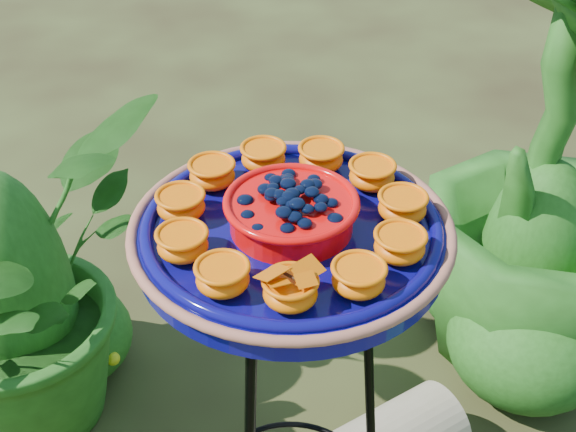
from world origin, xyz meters
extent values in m
torus|color=black|center=(-0.03, -0.08, 0.90)|extent=(0.34, 0.34, 0.02)
cylinder|color=black|center=(-0.08, 0.06, 0.45)|extent=(0.05, 0.09, 0.90)
cylinder|color=#09075C|center=(-0.03, -0.08, 0.93)|extent=(0.59, 0.59, 0.04)
torus|color=#A05C48|center=(-0.03, -0.08, 0.95)|extent=(0.48, 0.48, 0.02)
torus|color=#09075C|center=(-0.03, -0.08, 0.95)|extent=(0.44, 0.44, 0.02)
cylinder|color=red|center=(-0.03, -0.08, 0.97)|extent=(0.23, 0.23, 0.04)
torus|color=red|center=(-0.03, -0.08, 1.00)|extent=(0.20, 0.20, 0.01)
ellipsoid|color=black|center=(-0.03, -0.08, 1.00)|extent=(0.16, 0.16, 0.03)
ellipsoid|color=#ED5C02|center=(0.11, 0.01, 0.97)|extent=(0.07, 0.07, 0.04)
cylinder|color=orange|center=(0.11, 0.01, 0.99)|extent=(0.07, 0.07, 0.01)
ellipsoid|color=#ED5C02|center=(0.04, 0.07, 0.97)|extent=(0.07, 0.07, 0.04)
cylinder|color=orange|center=(0.04, 0.07, 0.99)|extent=(0.07, 0.07, 0.01)
ellipsoid|color=#ED5C02|center=(-0.05, 0.09, 0.97)|extent=(0.07, 0.07, 0.04)
cylinder|color=orange|center=(-0.05, 0.09, 0.99)|extent=(0.07, 0.07, 0.01)
ellipsoid|color=#ED5C02|center=(-0.14, 0.05, 0.97)|extent=(0.07, 0.07, 0.04)
cylinder|color=orange|center=(-0.14, 0.05, 0.99)|extent=(0.07, 0.07, 0.01)
ellipsoid|color=#ED5C02|center=(-0.19, -0.02, 0.97)|extent=(0.07, 0.07, 0.04)
cylinder|color=orange|center=(-0.19, -0.02, 0.99)|extent=(0.07, 0.07, 0.01)
ellipsoid|color=#ED5C02|center=(-0.19, -0.12, 0.97)|extent=(0.07, 0.07, 0.04)
cylinder|color=orange|center=(-0.19, -0.12, 0.99)|extent=(0.07, 0.07, 0.01)
ellipsoid|color=#ED5C02|center=(-0.14, -0.20, 0.97)|extent=(0.07, 0.07, 0.04)
cylinder|color=orange|center=(-0.14, -0.20, 0.99)|extent=(0.07, 0.07, 0.01)
ellipsoid|color=#ED5C02|center=(-0.06, -0.24, 0.97)|extent=(0.07, 0.07, 0.04)
cylinder|color=orange|center=(-0.06, -0.24, 0.99)|extent=(0.07, 0.07, 0.01)
ellipsoid|color=#ED5C02|center=(0.03, -0.23, 0.97)|extent=(0.07, 0.07, 0.04)
cylinder|color=orange|center=(0.03, -0.23, 0.99)|extent=(0.07, 0.07, 0.01)
ellipsoid|color=#ED5C02|center=(0.10, -0.17, 0.97)|extent=(0.07, 0.07, 0.04)
cylinder|color=orange|center=(0.10, -0.17, 0.99)|extent=(0.07, 0.07, 0.01)
ellipsoid|color=#ED5C02|center=(0.13, -0.08, 0.97)|extent=(0.07, 0.07, 0.04)
cylinder|color=orange|center=(0.13, -0.08, 0.99)|extent=(0.07, 0.07, 0.01)
cylinder|color=black|center=(-0.06, -0.24, 1.00)|extent=(0.02, 0.02, 0.00)
cube|color=orange|center=(-0.08, -0.23, 1.00)|extent=(0.05, 0.05, 0.01)
cube|color=orange|center=(-0.04, -0.23, 1.00)|extent=(0.05, 0.05, 0.01)
imported|color=#1F4F15|center=(-0.60, 0.53, 0.41)|extent=(0.92, 0.96, 0.82)
imported|color=#1F4F15|center=(0.72, 0.52, 0.57)|extent=(0.71, 0.71, 1.14)
camera|label=1|loc=(-0.19, -1.00, 1.66)|focal=50.00mm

